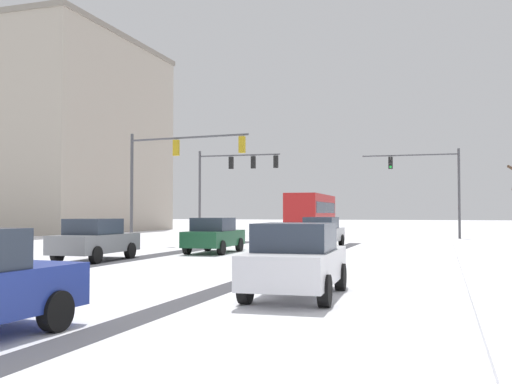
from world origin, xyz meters
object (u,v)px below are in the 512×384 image
(office_building_far_left_block, at_px, (23,138))
(traffic_signal_far_left, at_px, (231,173))
(car_dark_green_second, at_px, (214,235))
(traffic_signal_far_right, at_px, (431,177))
(car_silver_lead, at_px, (322,232))
(traffic_signal_near_left, at_px, (171,163))
(car_white_fourth, at_px, (296,260))
(bus_oncoming, at_px, (312,211))
(car_grey_third, at_px, (95,239))

(office_building_far_left_block, bearing_deg, traffic_signal_far_left, -18.55)
(car_dark_green_second, bearing_deg, office_building_far_left_block, 142.04)
(traffic_signal_far_right, xyz_separation_m, car_silver_lead, (-5.42, -13.15, -3.66))
(traffic_signal_near_left, height_order, car_white_fourth, traffic_signal_near_left)
(car_white_fourth, bearing_deg, traffic_signal_near_left, 123.76)
(car_white_fourth, xyz_separation_m, bus_oncoming, (-7.52, 35.79, 1.18))
(traffic_signal_far_left, xyz_separation_m, traffic_signal_near_left, (0.14, -10.27, -0.09))
(bus_oncoming, height_order, office_building_far_left_block, office_building_far_left_block)
(traffic_signal_far_left, relative_size, car_grey_third, 1.57)
(office_building_far_left_block, bearing_deg, car_white_fourth, -43.97)
(car_dark_green_second, height_order, office_building_far_left_block, office_building_far_left_block)
(traffic_signal_far_left, bearing_deg, car_dark_green_second, -72.51)
(traffic_signal_far_left, xyz_separation_m, traffic_signal_far_right, (14.07, 3.80, -0.32))
(office_building_far_left_block, bearing_deg, bus_oncoming, -1.26)
(traffic_signal_far_left, height_order, car_grey_third, traffic_signal_far_left)
(bus_oncoming, bearing_deg, traffic_signal_far_right, -23.50)
(traffic_signal_far_left, height_order, bus_oncoming, traffic_signal_far_left)
(traffic_signal_far_right, height_order, car_dark_green_second, traffic_signal_far_right)
(car_grey_third, bearing_deg, traffic_signal_far_right, 63.86)
(traffic_signal_near_left, height_order, bus_oncoming, traffic_signal_near_left)
(bus_oncoming, bearing_deg, car_silver_lead, -75.91)
(traffic_signal_far_left, distance_m, car_white_fourth, 30.40)
(car_silver_lead, height_order, car_dark_green_second, same)
(bus_oncoming, bearing_deg, traffic_signal_near_left, -102.75)
(car_silver_lead, distance_m, car_dark_green_second, 7.09)
(traffic_signal_near_left, relative_size, car_dark_green_second, 1.81)
(car_dark_green_second, distance_m, bus_oncoming, 23.41)
(traffic_signal_far_right, bearing_deg, car_silver_lead, -112.39)
(car_dark_green_second, relative_size, bus_oncoming, 0.37)
(traffic_signal_far_left, distance_m, car_grey_third, 21.19)
(traffic_signal_far_left, bearing_deg, car_white_fourth, -66.94)
(car_white_fourth, bearing_deg, car_grey_third, 144.27)
(traffic_signal_near_left, bearing_deg, office_building_far_left_block, 143.97)
(traffic_signal_far_right, distance_m, car_silver_lead, 14.69)
(traffic_signal_near_left, height_order, car_dark_green_second, traffic_signal_near_left)
(traffic_signal_far_right, distance_m, car_grey_third, 27.55)
(car_silver_lead, bearing_deg, car_grey_third, -120.20)
(bus_oncoming, bearing_deg, traffic_signal_far_left, -118.01)
(car_silver_lead, height_order, bus_oncoming, bus_oncoming)
(office_building_far_left_block, bearing_deg, car_silver_lead, -27.55)
(traffic_signal_far_left, relative_size, office_building_far_left_block, 0.27)
(car_grey_third, height_order, bus_oncoming, bus_oncoming)
(car_dark_green_second, xyz_separation_m, bus_oncoming, (-0.54, 23.37, 1.18))
(traffic_signal_far_right, height_order, car_silver_lead, traffic_signal_far_right)
(traffic_signal_far_right, distance_m, car_white_fourth, 31.82)
(car_grey_third, xyz_separation_m, car_white_fourth, (9.76, -7.02, 0.00))
(traffic_signal_far_left, relative_size, traffic_signal_near_left, 0.86)
(car_silver_lead, bearing_deg, traffic_signal_far_left, 132.80)
(traffic_signal_far_right, bearing_deg, office_building_far_left_block, 173.00)
(traffic_signal_far_left, height_order, traffic_signal_far_right, same)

